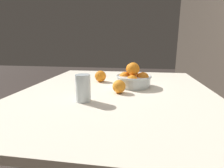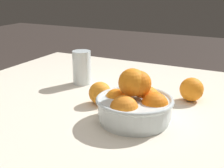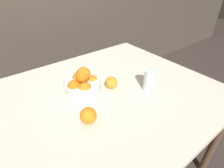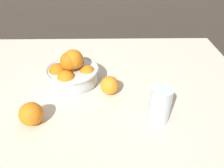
% 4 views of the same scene
% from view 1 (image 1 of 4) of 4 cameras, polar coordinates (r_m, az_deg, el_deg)
% --- Properties ---
extents(dining_table, '(1.30, 1.10, 0.76)m').
position_cam_1_polar(dining_table, '(1.05, 1.61, -5.60)').
color(dining_table, beige).
rests_on(dining_table, ground_plane).
extents(fruit_bowl, '(0.22, 0.22, 0.15)m').
position_cam_1_polar(fruit_bowl, '(1.11, 7.02, 1.93)').
color(fruit_bowl, silver).
rests_on(fruit_bowl, dining_table).
extents(juice_glass, '(0.07, 0.07, 0.13)m').
position_cam_1_polar(juice_glass, '(0.83, -9.38, -1.71)').
color(juice_glass, '#F4A314').
rests_on(juice_glass, dining_table).
extents(orange_loose_near_bowl, '(0.07, 0.07, 0.07)m').
position_cam_1_polar(orange_loose_near_bowl, '(0.96, 2.33, -0.81)').
color(orange_loose_near_bowl, orange).
rests_on(orange_loose_near_bowl, dining_table).
extents(orange_loose_front, '(0.08, 0.08, 0.08)m').
position_cam_1_polar(orange_loose_front, '(1.24, -3.79, 2.56)').
color(orange_loose_front, orange).
rests_on(orange_loose_front, dining_table).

